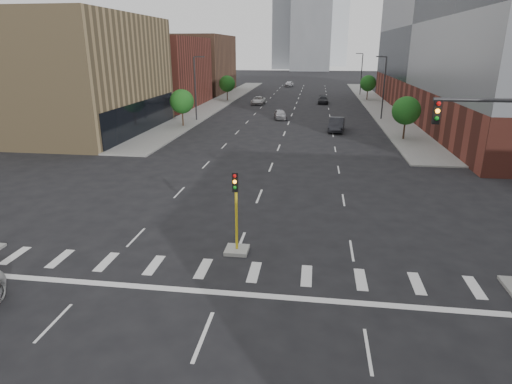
% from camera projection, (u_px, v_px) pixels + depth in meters
% --- Properties ---
extents(ground, '(400.00, 400.00, 0.00)m').
position_uv_depth(ground, '(188.00, 374.00, 14.04)').
color(ground, black).
rests_on(ground, ground).
extents(sidewalk_left_far, '(5.00, 92.00, 0.15)m').
position_uv_depth(sidewalk_left_far, '(222.00, 101.00, 85.41)').
color(sidewalk_left_far, gray).
rests_on(sidewalk_left_far, ground).
extents(sidewalk_right_far, '(5.00, 92.00, 0.15)m').
position_uv_depth(sidewalk_right_far, '(375.00, 104.00, 81.50)').
color(sidewalk_right_far, gray).
rests_on(sidewalk_right_far, ground).
extents(building_left_mid, '(20.00, 24.00, 14.00)m').
position_uv_depth(building_left_mid, '(63.00, 75.00, 52.93)').
color(building_left_mid, '#937A53').
rests_on(building_left_mid, ground).
extents(building_left_far_a, '(20.00, 22.00, 12.00)m').
position_uv_depth(building_left_far_a, '(144.00, 72.00, 77.64)').
color(building_left_far_a, brown).
rests_on(building_left_far_a, ground).
extents(building_left_far_b, '(20.00, 24.00, 13.00)m').
position_uv_depth(building_left_far_b, '(186.00, 64.00, 101.88)').
color(building_left_far_b, brown).
rests_on(building_left_far_b, ground).
extents(building_right_main, '(24.00, 70.00, 22.00)m').
position_uv_depth(building_right_main, '(495.00, 42.00, 62.97)').
color(building_right_main, brown).
rests_on(building_right_main, ground).
extents(tower_mid, '(18.00, 18.00, 44.00)m').
position_uv_depth(tower_mid, '(311.00, 20.00, 194.66)').
color(tower_mid, slate).
rests_on(tower_mid, ground).
extents(median_traffic_signal, '(1.20, 1.20, 4.40)m').
position_uv_depth(median_traffic_signal, '(237.00, 235.00, 22.15)').
color(median_traffic_signal, '#999993').
rests_on(median_traffic_signal, ground).
extents(streetlight_right_a, '(1.60, 0.22, 9.07)m').
position_uv_depth(streetlight_right_a, '(384.00, 85.00, 62.30)').
color(streetlight_right_a, '#2D2D30').
rests_on(streetlight_right_a, ground).
extents(streetlight_right_b, '(1.60, 0.22, 9.07)m').
position_uv_depth(streetlight_right_b, '(361.00, 72.00, 95.14)').
color(streetlight_right_b, '#2D2D30').
rests_on(streetlight_right_b, ground).
extents(streetlight_left, '(1.60, 0.22, 9.07)m').
position_uv_depth(streetlight_left, '(196.00, 86.00, 61.11)').
color(streetlight_left, '#2D2D30').
rests_on(streetlight_left, ground).
extents(tree_left_near, '(3.20, 3.20, 4.85)m').
position_uv_depth(tree_left_near, '(182.00, 101.00, 57.01)').
color(tree_left_near, '#382619').
rests_on(tree_left_near, ground).
extents(tree_left_far, '(3.20, 3.20, 4.85)m').
position_uv_depth(tree_left_far, '(227.00, 84.00, 85.16)').
color(tree_left_far, '#382619').
rests_on(tree_left_far, ground).
extents(tree_right_near, '(3.20, 3.20, 4.85)m').
position_uv_depth(tree_right_near, '(406.00, 111.00, 48.66)').
color(tree_right_near, '#382619').
rests_on(tree_right_near, ground).
extents(tree_right_far, '(3.20, 3.20, 4.85)m').
position_uv_depth(tree_right_far, '(368.00, 83.00, 86.19)').
color(tree_right_far, '#382619').
rests_on(tree_right_far, ground).
extents(car_near_left, '(2.38, 4.46, 1.44)m').
position_uv_depth(car_near_left, '(280.00, 114.00, 64.16)').
color(car_near_left, '#AEADB2').
rests_on(car_near_left, ground).
extents(car_mid_right, '(2.35, 5.38, 1.72)m').
position_uv_depth(car_mid_right, '(337.00, 125.00, 54.72)').
color(car_mid_right, black).
rests_on(car_mid_right, ground).
extents(car_far_left, '(2.33, 5.02, 1.39)m').
position_uv_depth(car_far_left, '(258.00, 100.00, 81.20)').
color(car_far_left, silver).
rests_on(car_far_left, ground).
extents(car_deep_right, '(1.99, 4.85, 1.41)m').
position_uv_depth(car_deep_right, '(323.00, 100.00, 81.96)').
color(car_deep_right, black).
rests_on(car_deep_right, ground).
extents(car_distant, '(2.41, 4.67, 1.52)m').
position_uv_depth(car_distant, '(289.00, 84.00, 117.77)').
color(car_distant, silver).
rests_on(car_distant, ground).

